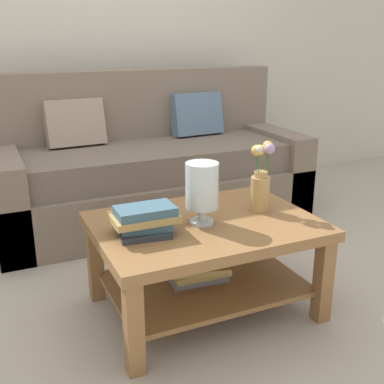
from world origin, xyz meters
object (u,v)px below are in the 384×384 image
object	(u,v)px
coffee_table	(204,248)
flower_pitcher	(261,180)
couch	(150,169)
book_stack_main	(144,220)
glass_hurricane_vase	(202,188)

from	to	relation	value
coffee_table	flower_pitcher	distance (m)	0.43
couch	flower_pitcher	distance (m)	1.33
book_stack_main	flower_pitcher	xyz separation A→B (m)	(0.62, 0.05, 0.09)
couch	book_stack_main	world-z (taller)	couch
coffee_table	glass_hurricane_vase	distance (m)	0.31
book_stack_main	flower_pitcher	bearing A→B (deg)	4.24
coffee_table	glass_hurricane_vase	size ratio (longest dim) A/B	3.57
book_stack_main	glass_hurricane_vase	world-z (taller)	glass_hurricane_vase
coffee_table	glass_hurricane_vase	bearing A→B (deg)	-141.49
couch	book_stack_main	xyz separation A→B (m)	(-0.50, -1.35, 0.17)
glass_hurricane_vase	couch	bearing A→B (deg)	80.72
book_stack_main	glass_hurricane_vase	size ratio (longest dim) A/B	1.00
coffee_table	glass_hurricane_vase	world-z (taller)	glass_hurricane_vase
coffee_table	flower_pitcher	world-z (taller)	flower_pitcher
couch	coffee_table	xyz separation A→B (m)	(-0.20, -1.32, -0.03)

